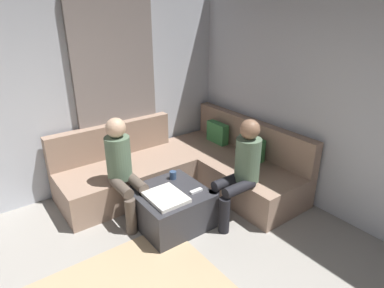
{
  "coord_description": "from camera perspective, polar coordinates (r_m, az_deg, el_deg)",
  "views": [
    {
      "loc": [
        1.14,
        -0.42,
        2.32
      ],
      "look_at": [
        -1.63,
        1.63,
        0.85
      ],
      "focal_mm": 30.69,
      "sensor_mm": 36.0,
      "label": 1
    }
  ],
  "objects": [
    {
      "name": "coffee_mug",
      "position": [
        3.88,
        -3.33,
        -5.41
      ],
      "size": [
        0.08,
        0.08,
        0.1
      ],
      "primitive_type": "cylinder",
      "color": "#334C72",
      "rests_on": "ottoman"
    },
    {
      "name": "wall_left",
      "position": [
        4.21,
        -29.98,
        6.72
      ],
      "size": [
        0.12,
        6.0,
        2.7
      ],
      "primitive_type": "cube",
      "color": "silver",
      "rests_on": "ground_plane"
    },
    {
      "name": "curtain_panel",
      "position": [
        4.46,
        -12.91,
        8.66
      ],
      "size": [
        0.06,
        1.1,
        2.5
      ],
      "primitive_type": "cube",
      "color": "gray",
      "rests_on": "ground_plane"
    },
    {
      "name": "ottoman",
      "position": [
        3.77,
        -3.69,
        -10.91
      ],
      "size": [
        0.76,
        0.76,
        0.42
      ],
      "primitive_type": "cube",
      "color": "#333338",
      "rests_on": "ground_plane"
    },
    {
      "name": "game_remote",
      "position": [
        3.64,
        0.72,
        -8.15
      ],
      "size": [
        0.05,
        0.15,
        0.02
      ],
      "primitive_type": "cube",
      "color": "white",
      "rests_on": "ottoman"
    },
    {
      "name": "folded_blanket",
      "position": [
        3.52,
        -4.54,
        -9.18
      ],
      "size": [
        0.44,
        0.36,
        0.04
      ],
      "primitive_type": "cube",
      "color": "white",
      "rests_on": "ottoman"
    },
    {
      "name": "person_on_couch_side",
      "position": [
        3.73,
        -11.93,
        -3.88
      ],
      "size": [
        0.6,
        0.3,
        1.2
      ],
      "rotation": [
        0.0,
        0.0,
        -1.57
      ],
      "color": "brown",
      "rests_on": "ground_plane"
    },
    {
      "name": "sectional_couch",
      "position": [
        4.45,
        -0.89,
        -4.19
      ],
      "size": [
        2.1,
        2.55,
        0.87
      ],
      "color": "#9E7F6B",
      "rests_on": "ground_plane"
    },
    {
      "name": "person_on_couch_back",
      "position": [
        3.66,
        8.51,
        -4.13
      ],
      "size": [
        0.3,
        0.6,
        1.2
      ],
      "rotation": [
        0.0,
        0.0,
        3.14
      ],
      "color": "black",
      "rests_on": "ground_plane"
    }
  ]
}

